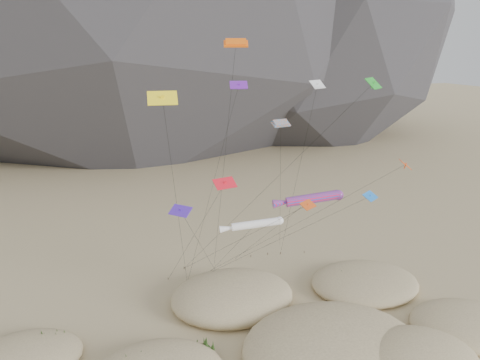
{
  "coord_description": "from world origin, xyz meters",
  "views": [
    {
      "loc": [
        -17.27,
        -29.67,
        28.08
      ],
      "look_at": [
        -1.82,
        12.0,
        15.11
      ],
      "focal_mm": 35.0,
      "sensor_mm": 36.0,
      "label": 1
    }
  ],
  "objects": [
    {
      "name": "white_tube_kite",
      "position": [
        -0.16,
        12.55,
        9.94
      ],
      "size": [
        6.81,
        9.23,
        10.62
      ],
      "color": "white",
      "rests_on": "ground"
    },
    {
      "name": "dune_grass",
      "position": [
        -0.24,
        3.51,
        0.86
      ],
      "size": [
        42.62,
        28.49,
        1.58
      ],
      "color": "black",
      "rests_on": "ground"
    },
    {
      "name": "rainbow_tube_kite",
      "position": [
        5.14,
        10.23,
        12.88
      ],
      "size": [
        7.39,
        15.77,
        13.71
      ],
      "color": "#FF1A50",
      "rests_on": "ground"
    },
    {
      "name": "dunes",
      "position": [
        -0.72,
        3.29,
        0.76
      ],
      "size": [
        52.64,
        35.07,
        4.02
      ],
      "color": "#CCB789",
      "rests_on": "ground"
    },
    {
      "name": "kite_stakes",
      "position": [
        1.57,
        23.1,
        0.15
      ],
      "size": [
        19.5,
        4.27,
        0.3
      ],
      "color": "#3F2D1E",
      "rests_on": "ground"
    },
    {
      "name": "orange_parafoil",
      "position": [
        -0.59,
        16.63,
        27.78
      ],
      "size": [
        2.64,
        8.67,
        28.63
      ],
      "color": "#F35D0C",
      "rests_on": "ground"
    },
    {
      "name": "delta_kites",
      "position": [
        2.48,
        11.47,
        18.36
      ],
      "size": [
        28.12,
        18.42,
        24.65
      ],
      "color": "red",
      "rests_on": "ground"
    },
    {
      "name": "multi_parafoil",
      "position": [
        4.27,
        15.72,
        19.58
      ],
      "size": [
        6.97,
        12.34,
        20.29
      ],
      "color": "orange",
      "rests_on": "ground"
    }
  ]
}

